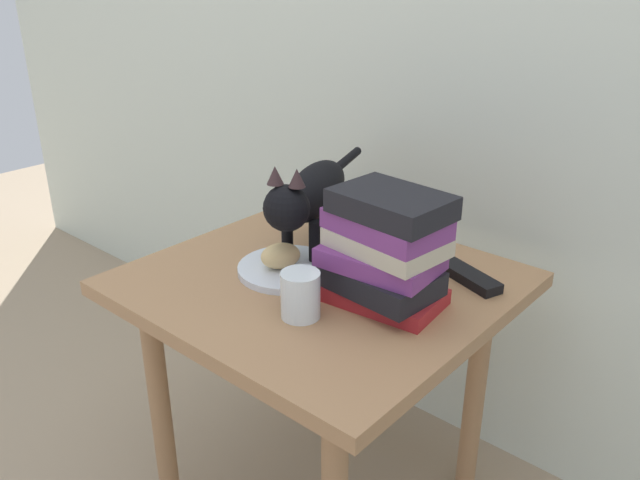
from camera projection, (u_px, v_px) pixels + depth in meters
side_table at (320, 314)px, 1.31m from camera, size 0.69×0.65×0.57m
plate at (288, 269)px, 1.30m from camera, size 0.20×0.20×0.01m
bread_roll at (281, 256)px, 1.28m from camera, size 0.09×0.10×0.05m
cat at (311, 195)px, 1.33m from camera, size 0.20×0.46×0.23m
book_stack at (385, 250)px, 1.14m from camera, size 0.23×0.16×0.21m
candle_jar at (301, 297)px, 1.12m from camera, size 0.07×0.07×0.08m
tv_remote at (468, 276)px, 1.26m from camera, size 0.16×0.09×0.02m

